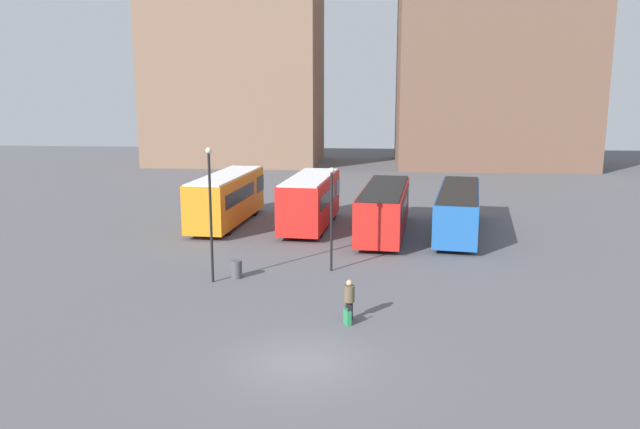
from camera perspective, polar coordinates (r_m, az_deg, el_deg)
ground_plane at (r=21.00m, az=-1.82°, el=-13.39°), size 160.00×160.00×0.00m
building_block_left at (r=80.05m, az=-7.71°, el=17.01°), size 20.36×14.96×34.16m
building_block_right at (r=78.96m, az=15.43°, el=13.72°), size 21.99×16.40×25.71m
bus_0 at (r=42.22m, az=-8.47°, el=1.59°), size 3.14×10.44×3.36m
bus_1 at (r=40.74m, az=-0.87°, el=1.36°), size 3.28×9.34×3.37m
bus_2 at (r=39.11m, az=5.91°, el=0.60°), size 3.59×11.39×2.97m
bus_3 at (r=40.15m, az=12.54°, el=0.56°), size 4.27×12.29×2.81m
traveler at (r=24.34m, az=2.69°, el=-7.47°), size 0.55×0.55×1.61m
suitcase at (r=24.08m, az=2.52°, el=-9.35°), size 0.33×0.47×0.83m
lamp_post_0 at (r=30.40m, az=1.05°, el=0.41°), size 0.28×0.28×5.15m
lamp_post_1 at (r=28.88m, az=-9.99°, el=0.86°), size 0.28×0.28×6.28m
trash_bin at (r=30.07m, az=-7.64°, el=-4.98°), size 0.52×0.52×0.85m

